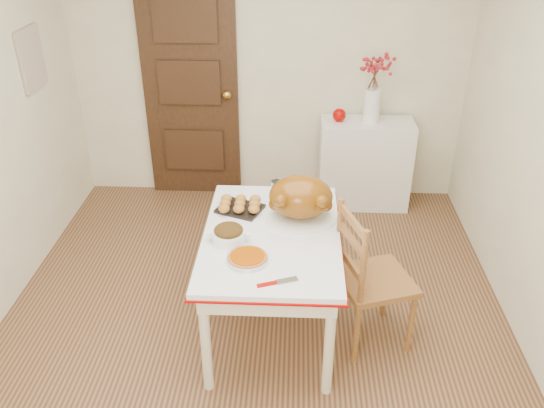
{
  "coord_description": "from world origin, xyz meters",
  "views": [
    {
      "loc": [
        0.26,
        -2.87,
        2.62
      ],
      "look_at": [
        0.12,
        0.08,
        0.93
      ],
      "focal_mm": 36.91,
      "sensor_mm": 36.0,
      "label": 1
    }
  ],
  "objects_px": {
    "sideboard": "(364,164)",
    "pumpkin_pie": "(247,257)",
    "kitchen_table": "(272,282)",
    "turkey_platter": "(301,199)",
    "chair_oak": "(376,277)"
  },
  "relations": [
    {
      "from": "pumpkin_pie",
      "to": "kitchen_table",
      "type": "bearing_deg",
      "value": 67.46
    },
    {
      "from": "chair_oak",
      "to": "sideboard",
      "type": "bearing_deg",
      "value": -21.76
    },
    {
      "from": "kitchen_table",
      "to": "pumpkin_pie",
      "type": "relative_size",
      "value": 5.37
    },
    {
      "from": "kitchen_table",
      "to": "pumpkin_pie",
      "type": "distance_m",
      "value": 0.51
    },
    {
      "from": "sideboard",
      "to": "turkey_platter",
      "type": "height_order",
      "value": "turkey_platter"
    },
    {
      "from": "pumpkin_pie",
      "to": "turkey_platter",
      "type": "bearing_deg",
      "value": 57.66
    },
    {
      "from": "turkey_platter",
      "to": "sideboard",
      "type": "bearing_deg",
      "value": 48.47
    },
    {
      "from": "kitchen_table",
      "to": "turkey_platter",
      "type": "height_order",
      "value": "turkey_platter"
    },
    {
      "from": "pumpkin_pie",
      "to": "chair_oak",
      "type": "bearing_deg",
      "value": 16.63
    },
    {
      "from": "kitchen_table",
      "to": "turkey_platter",
      "type": "bearing_deg",
      "value": 44.79
    },
    {
      "from": "sideboard",
      "to": "pumpkin_pie",
      "type": "relative_size",
      "value": 3.49
    },
    {
      "from": "sideboard",
      "to": "chair_oak",
      "type": "relative_size",
      "value": 0.84
    },
    {
      "from": "sideboard",
      "to": "pumpkin_pie",
      "type": "bearing_deg",
      "value": -113.55
    },
    {
      "from": "kitchen_table",
      "to": "turkey_platter",
      "type": "xyz_separation_m",
      "value": [
        0.18,
        0.17,
        0.52
      ]
    },
    {
      "from": "sideboard",
      "to": "turkey_platter",
      "type": "relative_size",
      "value": 1.74
    }
  ]
}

